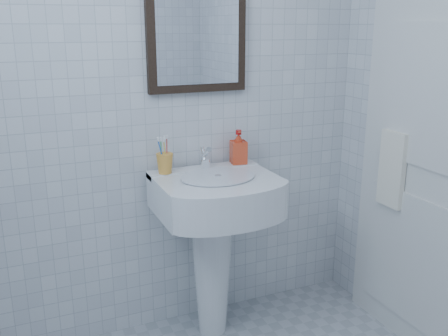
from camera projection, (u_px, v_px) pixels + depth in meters
name	position (u px, v px, depth m)	size (l,w,h in m)	color
wall_back	(158.00, 91.00, 2.40)	(2.20, 0.02, 2.50)	silver
washbasin	(214.00, 228.00, 2.47)	(0.57, 0.42, 0.88)	white
faucet	(205.00, 159.00, 2.47)	(0.05, 0.11, 0.12)	white
toothbrush_cup	(165.00, 163.00, 2.40)	(0.08, 0.08, 0.10)	gold
soap_dispenser	(238.00, 147.00, 2.56)	(0.08, 0.08, 0.17)	red
wall_mirror	(197.00, 27.00, 2.38)	(0.50, 0.04, 0.62)	black
bathroom_door	(425.00, 150.00, 2.31)	(0.04, 0.80, 2.00)	silver
towel_ring	(399.00, 133.00, 2.43)	(0.18, 0.18, 0.01)	white
hand_towel	(392.00, 169.00, 2.47)	(0.03, 0.16, 0.38)	white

